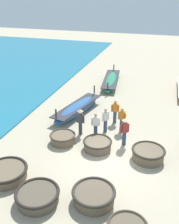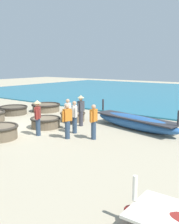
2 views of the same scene
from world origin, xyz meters
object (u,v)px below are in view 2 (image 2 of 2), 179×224
Objects in this scene: fisherman_with_hat at (75,116)px; fisherman_standing_left at (38,115)px; fisherman_hauling at (68,113)px; coracle_beside_post at (46,122)px; coracle_far_left at (73,116)px; fisherman_by_coracle at (94,121)px; coracle_front_left at (46,107)px; fisherman_standing_right at (67,120)px; coracle_front_right at (13,110)px; long_boat_white_hull at (135,122)px; fisherman_crouching at (81,108)px.

fisherman_standing_left is at bearing -38.71° from fisherman_with_hat.
coracle_beside_post is at bearing -69.31° from fisherman_hauling.
coracle_far_left is 2.05m from fisherman_hauling.
fisherman_with_hat and fisherman_by_coracle have the same top height.
fisherman_standing_left is at bearing 13.05° from coracle_far_left.
coracle_beside_post is 1.37m from fisherman_hauling.
fisherman_hauling is at bearing 57.87° from coracle_front_left.
coracle_front_left is at bearing -136.84° from fisherman_standing_left.
fisherman_standing_right reaches higher than coracle_far_left.
coracle_front_right is 1.17× the size of coracle_beside_post.
long_boat_white_hull is 4.95m from fisherman_standing_left.
fisherman_hauling is (1.64, 1.09, 0.55)m from coracle_far_left.
fisherman_standing_right is 2.53m from fisherman_crouching.
long_boat_white_hull is 2.96m from fisherman_crouching.
fisherman_by_coracle is 2.66m from fisherman_standing_left.
coracle_front_left is 1.29× the size of fisherman_by_coracle.
long_boat_white_hull is 3.44× the size of fisherman_by_coracle.
coracle_front_left is at bearing -133.87° from coracle_beside_post.
fisherman_standing_left is (2.63, 5.35, 0.66)m from coracle_front_right.
fisherman_with_hat is 1.00× the size of fisherman_by_coracle.
fisherman_standing_left is 1.00× the size of fisherman_crouching.
fisherman_with_hat is at bearing -38.07° from long_boat_white_hull.
fisherman_standing_left reaches higher than fisherman_by_coracle.
coracle_far_left is at bearing -120.00° from fisherman_crouching.
fisherman_with_hat reaches higher than long_boat_white_hull.
long_boat_white_hull is at bearing 155.04° from fisherman_standing_right.
fisherman_by_coracle is at bearing 78.57° from coracle_front_right.
coracle_front_right is 8.48m from long_boat_white_hull.
coracle_front_right is at bearing -81.69° from long_boat_white_hull.
coracle_front_right is 6.00m from fisherman_standing_left.
fisherman_with_hat is at bearing 58.59° from coracle_front_left.
fisherman_standing_left is (3.86, -3.04, 0.58)m from long_boat_white_hull.
coracle_beside_post is at bearing -56.92° from long_boat_white_hull.
coracle_far_left is 0.95× the size of fisherman_with_hat.
fisherman_by_coracle is (0.25, 3.31, 0.54)m from coracle_beside_post.
coracle_beside_post is 0.96× the size of fisherman_standing_left.
fisherman_with_hat is at bearing -158.67° from fisherman_standing_right.
coracle_front_right is 5.75m from fisherman_hauling.
coracle_front_left is 7.52m from long_boat_white_hull.
coracle_front_right is at bearing -116.18° from fisherman_standing_left.
coracle_front_left is 6.51m from fisherman_standing_left.
coracle_beside_post is (1.33, 4.48, 0.00)m from coracle_front_right.
coracle_far_left is 3.75m from fisherman_standing_right.
coracle_beside_post is 2.54m from fisherman_standing_right.
fisherman_standing_left reaches higher than coracle_front_right.
fisherman_standing_right reaches higher than coracle_beside_post.
coracle_beside_post reaches higher than coracle_front_right.
fisherman_standing_left is (1.35, -1.09, 0.12)m from fisherman_with_hat.
long_boat_white_hull is (-2.55, 3.92, 0.08)m from coracle_beside_post.
coracle_front_right is 1.19× the size of fisherman_standing_right.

